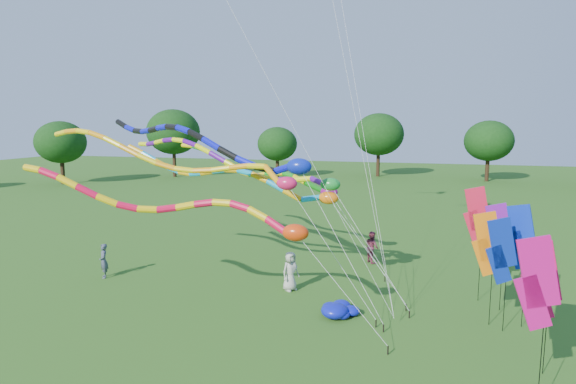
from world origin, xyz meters
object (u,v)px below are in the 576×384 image
(blue_nylon_heap, at_px, (345,310))
(person_c, at_px, (372,247))
(tube_kite_red, at_px, (193,209))
(person_a, at_px, (290,271))
(tube_kite_orange, at_px, (189,161))
(person_b, at_px, (104,261))

(blue_nylon_heap, distance_m, person_c, 7.75)
(tube_kite_red, bearing_deg, person_a, 66.19)
(blue_nylon_heap, xyz_separation_m, person_c, (0.24, 7.72, 0.65))
(tube_kite_red, bearing_deg, blue_nylon_heap, 28.81)
(person_a, height_order, person_c, person_a)
(tube_kite_orange, relative_size, person_c, 8.74)
(blue_nylon_heap, xyz_separation_m, person_a, (-2.89, 2.23, 0.68))
(person_b, bearing_deg, person_c, 76.20)
(person_c, bearing_deg, blue_nylon_heap, 142.22)
(person_b, xyz_separation_m, person_c, (12.51, 6.23, 0.02))
(blue_nylon_heap, relative_size, person_b, 0.93)
(person_a, bearing_deg, tube_kite_orange, 152.44)
(blue_nylon_heap, distance_m, person_b, 12.37)
(tube_kite_red, distance_m, person_a, 6.62)
(tube_kite_red, xyz_separation_m, blue_nylon_heap, (5.10, 2.83, -4.34))
(person_b, bearing_deg, tube_kite_red, 18.63)
(tube_kite_red, distance_m, person_b, 9.15)
(person_a, relative_size, person_b, 1.06)
(tube_kite_orange, bearing_deg, person_a, 34.41)
(person_c, bearing_deg, person_a, 114.33)
(person_a, distance_m, person_c, 6.32)
(tube_kite_orange, xyz_separation_m, person_c, (7.05, 7.48, -5.13))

